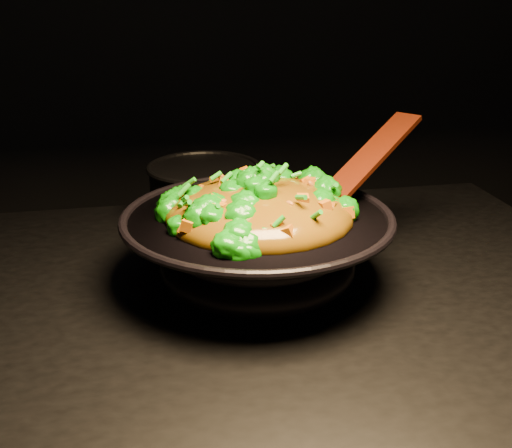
{
  "coord_description": "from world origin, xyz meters",
  "views": [
    {
      "loc": [
        -0.14,
        -0.8,
        1.34
      ],
      "look_at": [
        0.03,
        0.06,
        0.99
      ],
      "focal_mm": 45.0,
      "sensor_mm": 36.0,
      "label": 1
    }
  ],
  "objects": [
    {
      "name": "stir_fry",
      "position": [
        0.03,
        0.05,
        1.06
      ],
      "size": [
        0.36,
        0.36,
        0.09
      ],
      "primitive_type": null,
      "rotation": [
        0.0,
        0.0,
        -0.42
      ],
      "color": "#117C08",
      "rests_on": "wok"
    },
    {
      "name": "spatula",
      "position": [
        0.2,
        0.1,
        1.06
      ],
      "size": [
        0.26,
        0.21,
        0.12
      ],
      "primitive_type": "cube",
      "rotation": [
        0.0,
        -0.38,
        0.65
      ],
      "color": "black",
      "rests_on": "wok"
    },
    {
      "name": "back_pot",
      "position": [
        -0.02,
        0.32,
        0.96
      ],
      "size": [
        0.23,
        0.23,
        0.11
      ],
      "primitive_type": "cylinder",
      "rotation": [
        0.0,
        0.0,
        0.15
      ],
      "color": "black",
      "rests_on": "stovetop"
    },
    {
      "name": "wok",
      "position": [
        0.03,
        0.05,
        0.95
      ],
      "size": [
        0.51,
        0.51,
        0.11
      ],
      "primitive_type": null,
      "rotation": [
        0.0,
        0.0,
        0.42
      ],
      "color": "black",
      "rests_on": "stovetop"
    }
  ]
}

